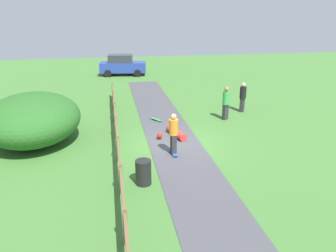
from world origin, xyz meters
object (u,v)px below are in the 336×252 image
object	(u,v)px
bystander_green	(226,101)
trash_bin	(143,172)
skater_fallen	(175,133)
parked_car_blue	(123,65)
bystander_black	(243,96)
skater_riding	(173,132)
bush_large	(33,119)
skateboard_loose	(156,119)

from	to	relation	value
bystander_green	trash_bin	bearing A→B (deg)	-129.55
skater_fallen	bystander_green	bearing A→B (deg)	32.96
trash_bin	parked_car_blue	distance (m)	20.76
bystander_black	skater_riding	bearing A→B (deg)	-134.35
bush_large	bystander_green	world-z (taller)	bush_large
trash_bin	bystander_green	world-z (taller)	bystander_green
skater_riding	parked_car_blue	distance (m)	18.52
bystander_black	skater_fallen	bearing A→B (deg)	-144.73
bush_large	trash_bin	distance (m)	6.62
bystander_green	bystander_black	bearing A→B (deg)	39.92
skater_fallen	skateboard_loose	bearing A→B (deg)	101.99
bush_large	parked_car_blue	xyz separation A→B (m)	(4.82, 15.96, -0.18)
bush_large	skater_fallen	bearing A→B (deg)	-4.66
bystander_black	parked_car_blue	bearing A→B (deg)	116.33
bystander_black	bystander_green	size ratio (longest dim) A/B	0.95
trash_bin	bush_large	bearing A→B (deg)	133.32
bush_large	skateboard_loose	bearing A→B (deg)	19.04
skater_fallen	bystander_black	bearing A→B (deg)	35.27
skateboard_loose	parked_car_blue	size ratio (longest dim) A/B	0.18
bystander_green	skater_riding	bearing A→B (deg)	-132.34
trash_bin	bystander_black	xyz separation A→B (m)	(6.79, 7.65, 0.53)
bystander_green	parked_car_blue	size ratio (longest dim) A/B	0.43
trash_bin	bystander_black	bearing A→B (deg)	48.44
skater_riding	parked_car_blue	xyz separation A→B (m)	(-1.21, 18.48, -0.06)
bush_large	skater_fallen	distance (m)	6.59
skateboard_loose	parked_car_blue	xyz separation A→B (m)	(-1.13, 13.91, 0.87)
bystander_green	parked_car_blue	world-z (taller)	parked_car_blue
skater_riding	bystander_green	world-z (taller)	bystander_green
skater_riding	skater_fallen	xyz separation A→B (m)	(0.47, 1.99, -0.82)
bush_large	skater_riding	size ratio (longest dim) A/B	2.84
trash_bin	skater_riding	bearing A→B (deg)	56.18
bystander_black	bush_large	bearing A→B (deg)	-165.77
skater_riding	bystander_green	xyz separation A→B (m)	(3.76, 4.13, 0.03)
skateboard_loose	bystander_green	distance (m)	3.99
bush_large	skater_riding	xyz separation A→B (m)	(6.04, -2.52, -0.12)
skater_riding	bystander_green	distance (m)	5.59
skater_fallen	bystander_black	xyz separation A→B (m)	(4.80, 3.40, 0.78)
skater_fallen	skater_riding	bearing A→B (deg)	-103.17
skateboard_loose	bystander_black	bearing A→B (deg)	8.62
parked_car_blue	bystander_green	bearing A→B (deg)	-70.87
trash_bin	parked_car_blue	xyz separation A→B (m)	(0.30, 20.75, 0.51)
skater_riding	bush_large	bearing A→B (deg)	157.32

